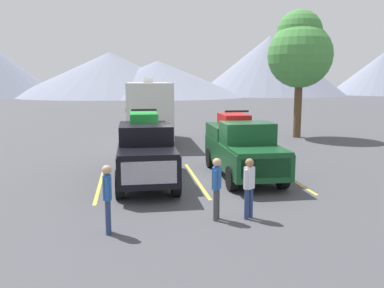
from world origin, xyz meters
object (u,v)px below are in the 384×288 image
(person_a, at_px, (217,185))
(person_c, at_px, (249,184))
(camper_trailer_a, at_px, (149,109))
(pickup_truck_b, at_px, (242,146))
(pickup_truck_a, at_px, (145,149))
(person_b, at_px, (107,194))

(person_a, bearing_deg, person_c, -2.74)
(camper_trailer_a, xyz_separation_m, person_c, (1.96, -14.00, -1.08))
(person_a, height_order, person_c, person_a)
(pickup_truck_b, distance_m, person_c, 5.04)
(camper_trailer_a, height_order, person_a, camper_trailer_a)
(pickup_truck_a, height_order, person_c, pickup_truck_a)
(pickup_truck_a, bearing_deg, person_a, -69.69)
(person_a, relative_size, person_b, 0.99)
(pickup_truck_a, distance_m, camper_trailer_a, 9.44)
(pickup_truck_b, bearing_deg, person_c, -103.50)
(pickup_truck_a, bearing_deg, person_c, -60.84)
(camper_trailer_a, distance_m, person_b, 14.65)
(pickup_truck_a, distance_m, pickup_truck_b, 3.76)
(person_b, bearing_deg, person_a, 11.08)
(person_b, height_order, person_c, person_b)
(person_a, distance_m, person_c, 0.88)
(person_c, bearing_deg, camper_trailer_a, 97.98)
(camper_trailer_a, bearing_deg, person_a, -85.57)
(pickup_truck_b, bearing_deg, pickup_truck_a, -175.73)
(pickup_truck_a, height_order, person_b, pickup_truck_a)
(pickup_truck_a, relative_size, person_a, 3.39)
(camper_trailer_a, relative_size, person_c, 4.68)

